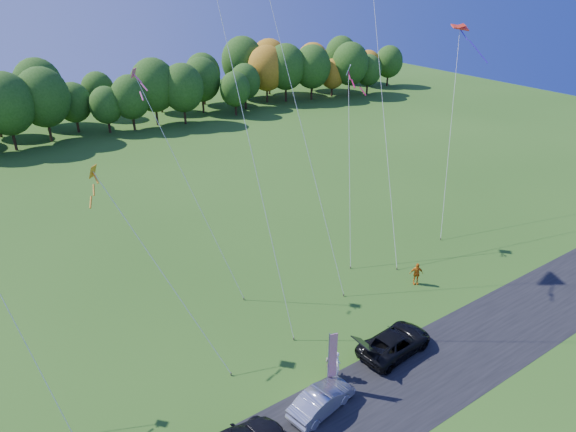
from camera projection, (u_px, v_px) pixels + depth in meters
ground at (343, 354)px, 31.47m from camera, size 160.00×160.00×0.00m
asphalt_strip at (389, 394)px, 28.50m from camera, size 90.00×6.00×0.01m
tree_line at (92, 135)px, 72.27m from camera, size 116.00×12.00×10.00m
black_suv at (395, 342)px, 31.35m from camera, size 5.26×2.75×1.41m
silver_sedan at (322, 400)px, 27.22m from camera, size 4.28×2.16×1.35m
person_tailgate_a at (336, 365)px, 29.27m from camera, size 0.67×0.79×1.84m
person_tailgate_b at (331, 363)px, 29.46m from camera, size 0.69×0.87×1.75m
person_east at (416, 274)px, 38.04m from camera, size 1.09×0.92×1.75m
feather_flag at (332, 355)px, 27.82m from camera, size 0.51×0.19×3.94m
kite_delta_blue at (233, 69)px, 28.85m from camera, size 3.16×10.80×32.18m
kite_parafoil_orange at (381, 81)px, 41.04m from camera, size 8.23×13.97×26.62m
kite_delta_red at (296, 104)px, 34.97m from camera, size 2.77×11.08×25.38m
kite_parafoil_rainbow at (451, 130)px, 45.61m from camera, size 9.70×7.87×17.04m
kite_diamond_yellow at (163, 275)px, 28.92m from camera, size 4.69×7.80×11.98m
kite_diamond_green at (27, 347)px, 25.32m from camera, size 2.06×4.99×9.18m
kite_diamond_white at (349, 168)px, 39.90m from camera, size 3.88×5.81×14.94m
kite_diamond_pink at (192, 191)px, 34.49m from camera, size 4.33×6.76×15.89m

